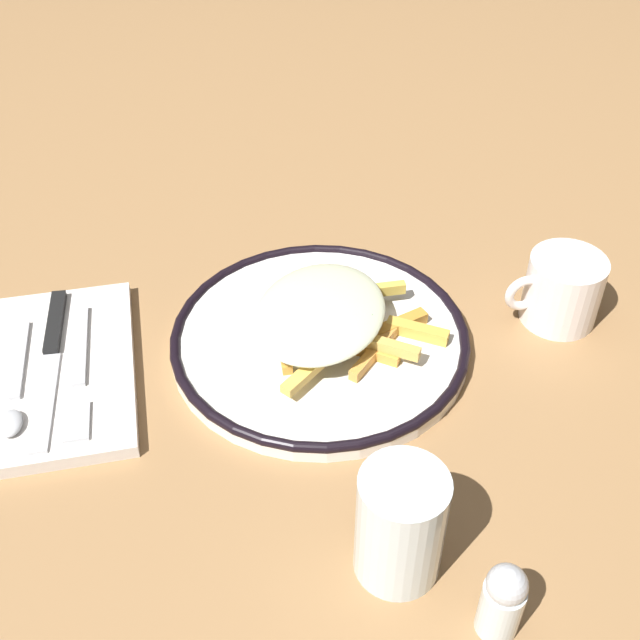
{
  "coord_description": "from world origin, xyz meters",
  "views": [
    {
      "loc": [
        0.14,
        0.56,
        0.55
      ],
      "look_at": [
        0.0,
        0.0,
        0.03
      ],
      "focal_mm": 45.22,
      "sensor_mm": 36.0,
      "label": 1
    }
  ],
  "objects": [
    {
      "name": "ground_plane",
      "position": [
        0.0,
        0.0,
        0.0
      ],
      "size": [
        2.6,
        2.6,
        0.0
      ],
      "primitive_type": "plane",
      "color": "#966D44"
    },
    {
      "name": "plate",
      "position": [
        0.0,
        0.0,
        0.01
      ],
      "size": [
        0.29,
        0.29,
        0.02
      ],
      "color": "white",
      "rests_on": "ground_plane"
    },
    {
      "name": "fries_heap",
      "position": [
        -0.0,
        0.0,
        0.04
      ],
      "size": [
        0.22,
        0.19,
        0.04
      ],
      "color": "gold",
      "rests_on": "plate"
    },
    {
      "name": "napkin",
      "position": [
        0.26,
        -0.02,
        0.01
      ],
      "size": [
        0.16,
        0.23,
        0.01
      ],
      "primitive_type": "cube",
      "rotation": [
        0.0,
        0.0,
        -0.03
      ],
      "color": "silver",
      "rests_on": "ground_plane"
    },
    {
      "name": "fork",
      "position": [
        0.23,
        -0.0,
        0.02
      ],
      "size": [
        0.03,
        0.18,
        0.0
      ],
      "color": "silver",
      "rests_on": "napkin"
    },
    {
      "name": "knife",
      "position": [
        0.25,
        -0.04,
        0.02
      ],
      "size": [
        0.03,
        0.21,
        0.01
      ],
      "color": "black",
      "rests_on": "napkin"
    },
    {
      "name": "spoon",
      "position": [
        0.29,
        0.02,
        0.02
      ],
      "size": [
        0.02,
        0.15,
        0.01
      ],
      "color": "silver",
      "rests_on": "napkin"
    },
    {
      "name": "water_glass",
      "position": [
        0.0,
        0.25,
        0.05
      ],
      "size": [
        0.07,
        0.07,
        0.1
      ],
      "primitive_type": "cylinder",
      "color": "silver",
      "rests_on": "ground_plane"
    },
    {
      "name": "coffee_mug",
      "position": [
        -0.25,
        0.01,
        0.04
      ],
      "size": [
        0.1,
        0.08,
        0.07
      ],
      "color": "white",
      "rests_on": "ground_plane"
    },
    {
      "name": "salt_shaker",
      "position": [
        -0.05,
        0.31,
        0.04
      ],
      "size": [
        0.03,
        0.03,
        0.07
      ],
      "color": "silver",
      "rests_on": "ground_plane"
    }
  ]
}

